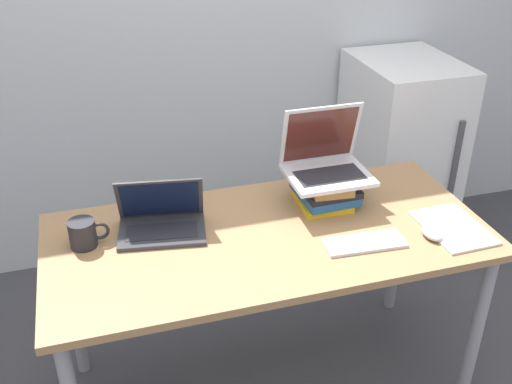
{
  "coord_description": "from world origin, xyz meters",
  "views": [
    {
      "loc": [
        -0.57,
        -1.37,
        1.98
      ],
      "look_at": [
        -0.05,
        0.37,
        0.95
      ],
      "focal_mm": 42.0,
      "sensor_mm": 36.0,
      "label": 1
    }
  ],
  "objects_px": {
    "book_stack": "(325,189)",
    "notepad": "(453,228)",
    "mini_fridge": "(397,158)",
    "wireless_keyboard": "(365,243)",
    "laptop_left": "(161,220)",
    "laptop_on_books": "(326,161)",
    "mouse": "(432,233)",
    "mug": "(84,234)"
  },
  "relations": [
    {
      "from": "mug",
      "to": "notepad",
      "type": "bearing_deg",
      "value": -11.94
    },
    {
      "from": "laptop_left",
      "to": "laptop_on_books",
      "type": "xyz_separation_m",
      "value": [
        0.65,
        0.03,
        0.13
      ]
    },
    {
      "from": "wireless_keyboard",
      "to": "book_stack",
      "type": "bearing_deg",
      "value": 94.43
    },
    {
      "from": "laptop_on_books",
      "to": "wireless_keyboard",
      "type": "height_order",
      "value": "laptop_on_books"
    },
    {
      "from": "laptop_on_books",
      "to": "mug",
      "type": "distance_m",
      "value": 0.94
    },
    {
      "from": "mouse",
      "to": "laptop_left",
      "type": "bearing_deg",
      "value": 160.84
    },
    {
      "from": "mouse",
      "to": "mini_fridge",
      "type": "bearing_deg",
      "value": 66.65
    },
    {
      "from": "wireless_keyboard",
      "to": "mouse",
      "type": "height_order",
      "value": "mouse"
    },
    {
      "from": "book_stack",
      "to": "mouse",
      "type": "xyz_separation_m",
      "value": [
        0.28,
        -0.34,
        -0.04
      ]
    },
    {
      "from": "book_stack",
      "to": "mini_fridge",
      "type": "distance_m",
      "value": 1.04
    },
    {
      "from": "wireless_keyboard",
      "to": "mouse",
      "type": "bearing_deg",
      "value": -5.68
    },
    {
      "from": "laptop_left",
      "to": "mini_fridge",
      "type": "bearing_deg",
      "value": 27.27
    },
    {
      "from": "wireless_keyboard",
      "to": "mouse",
      "type": "xyz_separation_m",
      "value": [
        0.25,
        -0.03,
        0.01
      ]
    },
    {
      "from": "laptop_left",
      "to": "mini_fridge",
      "type": "height_order",
      "value": "mini_fridge"
    },
    {
      "from": "notepad",
      "to": "mug",
      "type": "bearing_deg",
      "value": 168.06
    },
    {
      "from": "wireless_keyboard",
      "to": "mug",
      "type": "distance_m",
      "value": 0.99
    },
    {
      "from": "laptop_on_books",
      "to": "mug",
      "type": "bearing_deg",
      "value": -176.62
    },
    {
      "from": "wireless_keyboard",
      "to": "mouse",
      "type": "distance_m",
      "value": 0.25
    },
    {
      "from": "laptop_left",
      "to": "mug",
      "type": "distance_m",
      "value": 0.28
    },
    {
      "from": "laptop_on_books",
      "to": "mini_fridge",
      "type": "relative_size",
      "value": 0.29
    },
    {
      "from": "laptop_on_books",
      "to": "notepad",
      "type": "height_order",
      "value": "laptop_on_books"
    },
    {
      "from": "laptop_left",
      "to": "book_stack",
      "type": "distance_m",
      "value": 0.65
    },
    {
      "from": "wireless_keyboard",
      "to": "notepad",
      "type": "height_order",
      "value": "wireless_keyboard"
    },
    {
      "from": "laptop_on_books",
      "to": "mouse",
      "type": "xyz_separation_m",
      "value": [
        0.28,
        -0.36,
        -0.16
      ]
    },
    {
      "from": "book_stack",
      "to": "mini_fridge",
      "type": "relative_size",
      "value": 0.26
    },
    {
      "from": "laptop_left",
      "to": "mug",
      "type": "bearing_deg",
      "value": -175.77
    },
    {
      "from": "wireless_keyboard",
      "to": "mini_fridge",
      "type": "xyz_separation_m",
      "value": [
        0.7,
        1.0,
        -0.24
      ]
    },
    {
      "from": "mini_fridge",
      "to": "mouse",
      "type": "bearing_deg",
      "value": -113.35
    },
    {
      "from": "book_stack",
      "to": "mini_fridge",
      "type": "xyz_separation_m",
      "value": [
        0.72,
        0.69,
        -0.29
      ]
    },
    {
      "from": "mug",
      "to": "mini_fridge",
      "type": "distance_m",
      "value": 1.82
    },
    {
      "from": "book_stack",
      "to": "mug",
      "type": "bearing_deg",
      "value": -177.53
    },
    {
      "from": "book_stack",
      "to": "mouse",
      "type": "distance_m",
      "value": 0.44
    },
    {
      "from": "notepad",
      "to": "mini_fridge",
      "type": "xyz_separation_m",
      "value": [
        0.34,
        1.0,
        -0.24
      ]
    },
    {
      "from": "book_stack",
      "to": "notepad",
      "type": "bearing_deg",
      "value": -39.56
    },
    {
      "from": "book_stack",
      "to": "mouse",
      "type": "height_order",
      "value": "book_stack"
    },
    {
      "from": "book_stack",
      "to": "wireless_keyboard",
      "type": "relative_size",
      "value": 0.95
    },
    {
      "from": "book_stack",
      "to": "notepad",
      "type": "height_order",
      "value": "book_stack"
    },
    {
      "from": "notepad",
      "to": "mini_fridge",
      "type": "height_order",
      "value": "mini_fridge"
    },
    {
      "from": "notepad",
      "to": "mug",
      "type": "distance_m",
      "value": 1.34
    },
    {
      "from": "mini_fridge",
      "to": "wireless_keyboard",
      "type": "bearing_deg",
      "value": -124.8
    },
    {
      "from": "wireless_keyboard",
      "to": "notepad",
      "type": "distance_m",
      "value": 0.36
    },
    {
      "from": "book_stack",
      "to": "mouse",
      "type": "bearing_deg",
      "value": -50.87
    }
  ]
}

